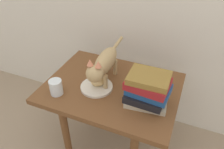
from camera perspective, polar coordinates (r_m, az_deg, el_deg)
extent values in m
plane|color=gray|center=(1.63, 0.00, -17.41)|extent=(6.00, 6.00, 0.00)
cube|color=brown|center=(1.26, 0.00, -3.50)|extent=(0.75, 0.57, 0.03)
cylinder|color=brown|center=(1.39, -11.93, -14.81)|extent=(0.04, 0.04, 0.49)
cylinder|color=brown|center=(1.64, -4.02, -4.34)|extent=(0.04, 0.04, 0.49)
cylinder|color=brown|center=(1.54, 10.49, -8.22)|extent=(0.04, 0.04, 0.49)
cylinder|color=silver|center=(1.23, -4.03, -3.24)|extent=(0.18, 0.18, 0.01)
ellipsoid|color=#E0BC7A|center=(1.22, -3.72, -1.78)|extent=(0.10, 0.09, 0.05)
cylinder|color=tan|center=(1.19, -1.69, -2.11)|extent=(0.02, 0.02, 0.10)
cylinder|color=tan|center=(1.21, -4.33, -1.50)|extent=(0.02, 0.02, 0.10)
cylinder|color=tan|center=(1.31, 0.87, 1.95)|extent=(0.02, 0.02, 0.10)
cylinder|color=tan|center=(1.33, -1.57, 2.44)|extent=(0.02, 0.02, 0.10)
ellipsoid|color=tan|center=(1.22, -1.61, 3.59)|extent=(0.10, 0.26, 0.11)
sphere|color=tan|center=(1.09, -4.54, 0.22)|extent=(0.09, 0.09, 0.09)
cone|color=#DD8460|center=(1.05, -3.60, 2.74)|extent=(0.03, 0.03, 0.03)
cone|color=#DD8460|center=(1.07, -5.78, 3.17)|extent=(0.03, 0.03, 0.03)
cylinder|color=tan|center=(1.38, 1.49, 8.19)|extent=(0.03, 0.16, 0.02)
cube|color=#BCB299|center=(1.15, 8.91, -6.77)|extent=(0.22, 0.17, 0.03)
cube|color=black|center=(1.12, 8.66, -5.70)|extent=(0.20, 0.16, 0.04)
cube|color=#1E4C8C|center=(1.10, 9.55, -3.90)|extent=(0.22, 0.16, 0.04)
cube|color=maroon|center=(1.07, 9.36, -2.39)|extent=(0.21, 0.17, 0.04)
cube|color=olive|center=(1.05, 9.67, -0.84)|extent=(0.20, 0.16, 0.03)
cylinder|color=silver|center=(1.21, -14.40, -3.23)|extent=(0.07, 0.07, 0.08)
cylinder|color=silver|center=(1.22, -14.26, -3.97)|extent=(0.06, 0.06, 0.04)
cube|color=black|center=(1.29, 11.01, -1.71)|extent=(0.15, 0.05, 0.02)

